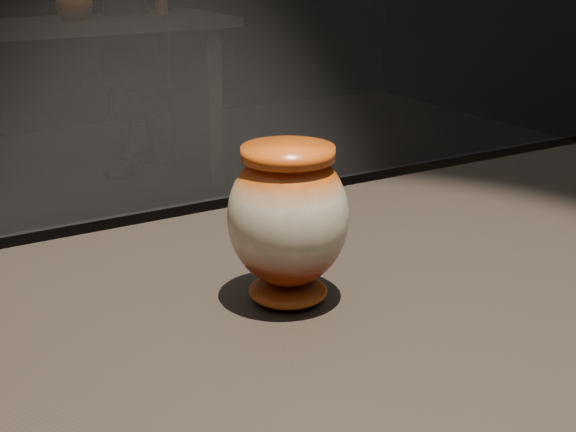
# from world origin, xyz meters

# --- Properties ---
(main_vase) EXTENTS (0.17, 0.17, 0.18)m
(main_vase) POSITION_xyz_m (0.07, 0.06, 1.00)
(main_vase) COLOR maroon
(main_vase) RESTS_ON display_plinth
(back_shelf) EXTENTS (2.00, 0.60, 0.90)m
(back_shelf) POSITION_xyz_m (0.65, 3.45, 0.64)
(back_shelf) COLOR black
(back_shelf) RESTS_ON ground
(back_vase_mid) EXTENTS (0.25, 0.25, 0.19)m
(back_vase_mid) POSITION_xyz_m (0.84, 3.44, 1.00)
(back_vase_mid) COLOR maroon
(back_vase_mid) RESTS_ON back_shelf
(back_vase_right) EXTENTS (0.06, 0.06, 0.11)m
(back_vase_right) POSITION_xyz_m (1.33, 3.50, 0.96)
(back_vase_right) COLOR brown
(back_vase_right) RESTS_ON back_shelf
(visitor) EXTENTS (0.76, 0.76, 1.79)m
(visitor) POSITION_xyz_m (1.20, 3.70, 0.89)
(visitor) COLOR black
(visitor) RESTS_ON ground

